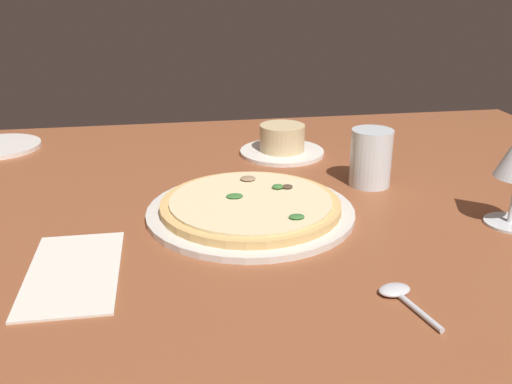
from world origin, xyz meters
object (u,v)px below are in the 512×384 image
at_px(pizza_main, 251,208).
at_px(water_glass, 371,161).
at_px(ramekin_on_saucer, 282,143).
at_px(paper_menu, 74,272).
at_px(spoon, 400,295).

relative_size(pizza_main, water_glass, 3.23).
xyz_separation_m(ramekin_on_saucer, paper_menu, (-0.36, -0.44, -0.02)).
bearing_deg(paper_menu, spoon, -17.68).
distance_m(pizza_main, spoon, 0.30).
height_order(water_glass, spoon, water_glass).
bearing_deg(paper_menu, ramekin_on_saucer, 50.78).
xyz_separation_m(pizza_main, water_glass, (0.23, 0.10, 0.03)).
bearing_deg(water_glass, pizza_main, -157.07).
bearing_deg(spoon, water_glass, 75.55).
xyz_separation_m(paper_menu, spoon, (0.38, -0.12, 0.00)).
bearing_deg(water_glass, paper_menu, -153.40).
height_order(ramekin_on_saucer, paper_menu, ramekin_on_saucer).
xyz_separation_m(pizza_main, spoon, (0.13, -0.27, -0.01)).
relative_size(water_glass, spoon, 0.98).
xyz_separation_m(pizza_main, ramekin_on_saucer, (0.11, 0.30, 0.01)).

